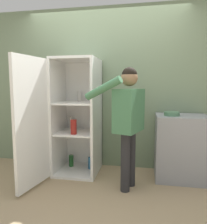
# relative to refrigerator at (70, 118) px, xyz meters

# --- Properties ---
(ground_plane) EXTENTS (12.00, 12.00, 0.00)m
(ground_plane) POSITION_rel_refrigerator_xyz_m (0.45, -0.52, -0.85)
(ground_plane) COLOR tan
(wall_back) EXTENTS (7.00, 0.06, 2.55)m
(wall_back) POSITION_rel_refrigerator_xyz_m (0.45, 0.46, 0.43)
(wall_back) COLOR gray
(wall_back) RESTS_ON ground_plane
(refrigerator) EXTENTS (0.79, 1.27, 1.72)m
(refrigerator) POSITION_rel_refrigerator_xyz_m (0.00, 0.00, 0.00)
(refrigerator) COLOR white
(refrigerator) RESTS_ON ground_plane
(person) EXTENTS (0.73, 0.57, 1.55)m
(person) POSITION_rel_refrigerator_xyz_m (0.88, -0.32, 0.12)
(person) COLOR #262628
(person) RESTS_ON ground_plane
(counter) EXTENTS (0.71, 0.57, 0.91)m
(counter) POSITION_rel_refrigerator_xyz_m (1.60, 0.13, -0.39)
(counter) COLOR gray
(counter) RESTS_ON ground_plane
(bowl) EXTENTS (0.21, 0.21, 0.05)m
(bowl) POSITION_rel_refrigerator_xyz_m (1.45, 0.08, 0.09)
(bowl) COLOR #517F5B
(bowl) RESTS_ON counter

